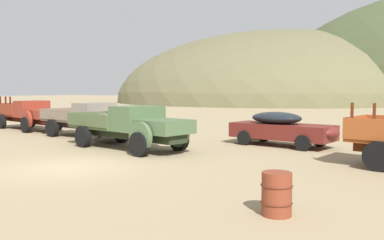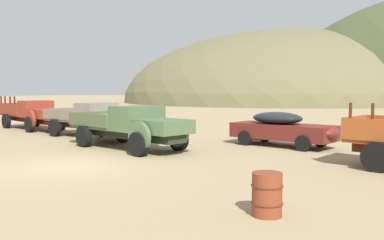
{
  "view_description": "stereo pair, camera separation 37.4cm",
  "coord_description": "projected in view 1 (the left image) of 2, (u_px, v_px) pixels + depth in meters",
  "views": [
    {
      "loc": [
        10.07,
        -10.0,
        2.57
      ],
      "look_at": [
        1.54,
        5.93,
        1.25
      ],
      "focal_mm": 38.5,
      "sensor_mm": 36.0,
      "label": 1
    },
    {
      "loc": [
        10.4,
        -9.82,
        2.57
      ],
      "look_at": [
        1.54,
        5.93,
        1.25
      ],
      "focal_mm": 38.5,
      "sensor_mm": 36.0,
      "label": 2
    }
  ],
  "objects": [
    {
      "name": "truck_rust_red",
      "position": [
        31.0,
        114.0,
        26.49
      ],
      "size": [
        6.52,
        3.65,
        2.16
      ],
      "rotation": [
        0.0,
        0.0,
        -0.29
      ],
      "color": "#42140D",
      "rests_on": "ground"
    },
    {
      "name": "car_oxblood",
      "position": [
        285.0,
        128.0,
        18.84
      ],
      "size": [
        5.21,
        2.71,
        1.57
      ],
      "rotation": [
        0.0,
        0.0,
        -0.21
      ],
      "color": "maroon",
      "rests_on": "ground"
    },
    {
      "name": "truck_primer_gray",
      "position": [
        94.0,
        119.0,
        22.01
      ],
      "size": [
        6.46,
        3.23,
        1.89
      ],
      "rotation": [
        0.0,
        0.0,
        -0.2
      ],
      "color": "#3D322D",
      "rests_on": "ground"
    },
    {
      "name": "truck_weathered_green",
      "position": [
        136.0,
        127.0,
        17.63
      ],
      "size": [
        6.71,
        3.67,
        1.89
      ],
      "rotation": [
        0.0,
        0.0,
        -0.25
      ],
      "color": "#232B1B",
      "rests_on": "ground"
    },
    {
      "name": "bush_back_edge",
      "position": [
        258.0,
        134.0,
        21.76
      ],
      "size": [
        1.03,
        1.0,
        1.08
      ],
      "color": "#3D702D",
      "rests_on": "ground"
    },
    {
      "name": "oil_drum_spare",
      "position": [
        277.0,
        194.0,
        8.42
      ],
      "size": [
        0.66,
        0.66,
        0.9
      ],
      "color": "brown",
      "rests_on": "ground"
    },
    {
      "name": "hill_center",
      "position": [
        280.0,
        101.0,
        96.2
      ],
      "size": [
        71.68,
        80.31,
        31.37
      ],
      "primitive_type": "ellipsoid",
      "color": "brown",
      "rests_on": "ground"
    },
    {
      "name": "ground_plane",
      "position": [
        68.0,
        167.0,
        13.72
      ],
      "size": [
        300.0,
        300.0,
        0.0
      ],
      "primitive_type": "plane",
      "color": "#998460"
    }
  ]
}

